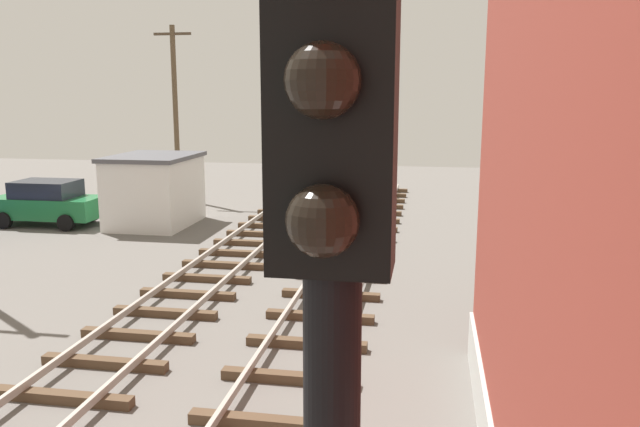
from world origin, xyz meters
The scene contains 3 objects.
control_hut centered at (-7.47, 18.24, 1.39)m, with size 3.00×3.80×2.76m.
parked_car_green centered at (-11.60, 17.48, 0.90)m, with size 4.20×2.04×1.76m.
utility_pole_far centered at (-8.89, 24.09, 4.29)m, with size 1.80×0.24×8.19m.
Camera 1 is at (3.12, -4.83, 5.17)m, focal length 35.77 mm.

